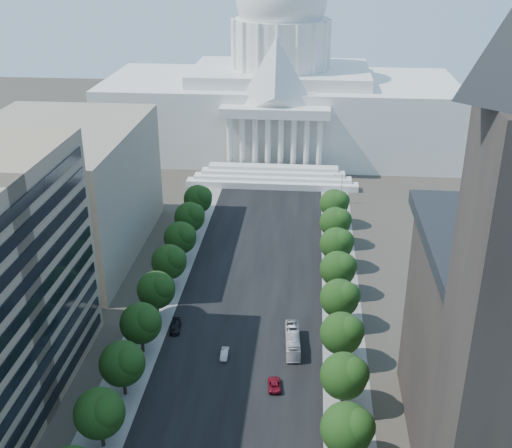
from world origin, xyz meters
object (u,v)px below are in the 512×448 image
(car_dark_b, at_px, (175,327))
(city_bus, at_px, (293,341))
(car_red, at_px, (274,384))
(car_silver, at_px, (225,354))

(car_dark_b, xyz_separation_m, city_bus, (22.90, -3.79, 0.80))
(car_red, xyz_separation_m, city_bus, (2.64, 11.88, 0.86))
(car_silver, bearing_deg, car_red, -40.02)
(car_silver, bearing_deg, city_bus, 17.63)
(car_silver, xyz_separation_m, car_dark_b, (-10.69, 7.85, 0.07))
(car_red, xyz_separation_m, car_dark_b, (-20.25, 15.67, 0.06))
(car_silver, relative_size, city_bus, 0.36)
(car_silver, relative_size, car_red, 0.84)
(car_red, distance_m, city_bus, 12.20)
(car_dark_b, bearing_deg, car_silver, -42.14)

